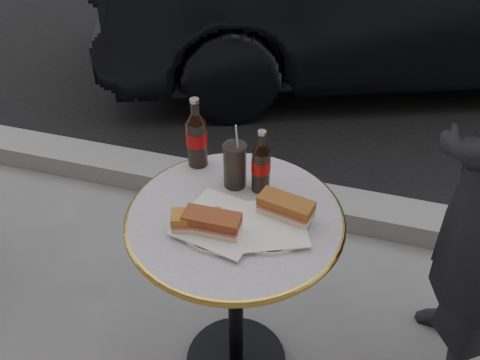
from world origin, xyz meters
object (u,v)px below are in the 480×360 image
(cola_bottle_left, at_px, (196,132))
(plate_left, at_px, (221,224))
(bistro_table, at_px, (236,299))
(cola_bottle_right, at_px, (261,161))
(cola_glass, at_px, (235,165))
(plate_right, at_px, (268,226))

(cola_bottle_left, bearing_deg, plate_left, -57.75)
(bistro_table, bearing_deg, cola_bottle_left, 132.45)
(cola_bottle_right, bearing_deg, cola_bottle_left, 163.65)
(bistro_table, bearing_deg, cola_glass, 106.89)
(bistro_table, xyz_separation_m, cola_glass, (-0.04, 0.13, 0.44))
(plate_left, relative_size, cola_bottle_right, 1.12)
(bistro_table, height_order, plate_right, plate_right)
(cola_bottle_left, xyz_separation_m, cola_glass, (0.14, -0.07, -0.04))
(bistro_table, height_order, plate_left, plate_left)
(plate_right, xyz_separation_m, cola_bottle_right, (-0.06, 0.16, 0.10))
(plate_left, height_order, cola_glass, cola_glass)
(cola_bottle_left, distance_m, cola_glass, 0.16)
(cola_bottle_left, bearing_deg, cola_bottle_right, -16.35)
(plate_left, height_order, cola_bottle_right, cola_bottle_right)
(cola_bottle_right, bearing_deg, plate_left, -108.04)
(plate_left, bearing_deg, plate_right, 12.98)
(plate_left, height_order, plate_right, same)
(plate_left, height_order, cola_bottle_left, cola_bottle_left)
(cola_bottle_left, relative_size, cola_bottle_right, 1.15)
(bistro_table, distance_m, cola_glass, 0.46)
(cola_bottle_left, bearing_deg, plate_right, -38.24)
(plate_left, xyz_separation_m, cola_glass, (-0.02, 0.18, 0.07))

